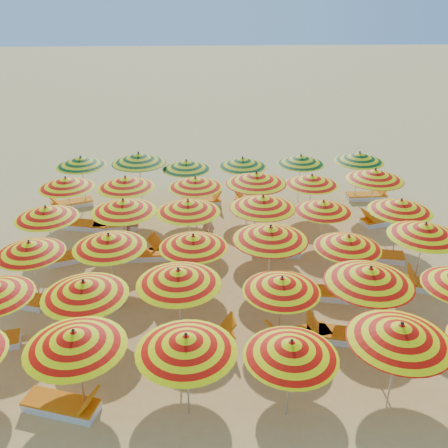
{
  "coord_description": "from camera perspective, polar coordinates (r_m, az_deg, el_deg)",
  "views": [
    {
      "loc": [
        -0.58,
        -13.8,
        8.72
      ],
      "look_at": [
        0.0,
        0.5,
        1.6
      ],
      "focal_mm": 40.0,
      "sensor_mm": 36.0,
      "label": 1
    }
  ],
  "objects": [
    {
      "name": "umbrella_10",
      "position": [
        12.91,
        16.34,
        -5.66
      ],
      "size": [
        2.81,
        2.81,
        2.37
      ],
      "color": "silver",
      "rests_on": "ground"
    },
    {
      "name": "umbrella_25",
      "position": [
        18.61,
        -11.17,
        4.69
      ],
      "size": [
        2.34,
        2.34,
        2.25
      ],
      "color": "silver",
      "rests_on": "ground"
    },
    {
      "name": "umbrella_31",
      "position": [
        20.78,
        -9.72,
        7.43
      ],
      "size": [
        2.45,
        2.45,
        2.36
      ],
      "color": "silver",
      "rests_on": "ground"
    },
    {
      "name": "umbrella_18",
      "position": [
        17.05,
        -19.65,
        1.25
      ],
      "size": [
        2.63,
        2.63,
        2.17
      ],
      "color": "silver",
      "rests_on": "ground"
    },
    {
      "name": "lounger_9",
      "position": [
        15.51,
        11.65,
        -7.73
      ],
      "size": [
        1.81,
        0.9,
        0.69
      ],
      "rotation": [
        0.0,
        0.0,
        -0.19
      ],
      "color": "white",
      "rests_on": "ground"
    },
    {
      "name": "umbrella_13",
      "position": [
        14.56,
        -13.0,
        -1.9
      ],
      "size": [
        2.62,
        2.62,
        2.24
      ],
      "color": "silver",
      "rests_on": "ground"
    },
    {
      "name": "lounger_17",
      "position": [
        19.59,
        -12.09,
        -0.12
      ],
      "size": [
        1.76,
        0.68,
        0.69
      ],
      "rotation": [
        0.0,
        0.0,
        0.06
      ],
      "color": "white",
      "rests_on": "ground"
    },
    {
      "name": "umbrella_24",
      "position": [
        19.33,
        -17.6,
        4.54
      ],
      "size": [
        2.5,
        2.5,
        2.17
      ],
      "color": "silver",
      "rests_on": "ground"
    },
    {
      "name": "lounger_12",
      "position": [
        17.39,
        -9.21,
        -3.46
      ],
      "size": [
        1.76,
        0.66,
        0.69
      ],
      "rotation": [
        0.0,
        0.0,
        3.19
      ],
      "color": "white",
      "rests_on": "ground"
    },
    {
      "name": "lounger_18",
      "position": [
        20.49,
        17.53,
        0.41
      ],
      "size": [
        1.83,
        1.07,
        0.69
      ],
      "rotation": [
        0.0,
        0.0,
        3.44
      ],
      "color": "white",
      "rests_on": "ground"
    },
    {
      "name": "umbrella_33",
      "position": [
        20.68,
        2.13,
        7.09
      ],
      "size": [
        2.18,
        2.18,
        2.13
      ],
      "color": "silver",
      "rests_on": "ground"
    },
    {
      "name": "umbrella_22",
      "position": [
        17.07,
        11.27,
        2.01
      ],
      "size": [
        2.41,
        2.41,
        2.06
      ],
      "color": "silver",
      "rests_on": "ground"
    },
    {
      "name": "umbrella_1",
      "position": [
        11.0,
        -16.71,
        -12.54
      ],
      "size": [
        2.58,
        2.58,
        2.27
      ],
      "color": "silver",
      "rests_on": "ground"
    },
    {
      "name": "umbrella_7",
      "position": [
        12.58,
        -15.69,
        -7.11
      ],
      "size": [
        2.58,
        2.58,
        2.24
      ],
      "color": "silver",
      "rests_on": "ground"
    },
    {
      "name": "umbrella_27",
      "position": [
        18.37,
        3.71,
        5.26
      ],
      "size": [
        2.87,
        2.87,
        2.38
      ],
      "color": "silver",
      "rests_on": "ground"
    },
    {
      "name": "umbrella_9",
      "position": [
        12.6,
        6.62,
        -6.87
      ],
      "size": [
        2.42,
        2.42,
        2.09
      ],
      "color": "silver",
      "rests_on": "ground"
    },
    {
      "name": "umbrella_14",
      "position": [
        14.41,
        -3.53,
        -1.99
      ],
      "size": [
        2.54,
        2.54,
        2.13
      ],
      "color": "silver",
      "rests_on": "ground"
    },
    {
      "name": "umbrella_32",
      "position": [
        20.5,
        -4.32,
        6.76
      ],
      "size": [
        2.29,
        2.29,
        2.09
      ],
      "color": "silver",
      "rests_on": "ground"
    },
    {
      "name": "lounger_13",
      "position": [
        17.45,
        -5.88,
        -3.12
      ],
      "size": [
        1.83,
        1.09,
        0.69
      ],
      "rotation": [
        0.0,
        0.0,
        2.83
      ],
      "color": "white",
      "rests_on": "ground"
    },
    {
      "name": "umbrella_30",
      "position": [
        21.41,
        -16.04,
        6.9
      ],
      "size": [
        2.5,
        2.5,
        2.19
      ],
      "color": "silver",
      "rests_on": "ground"
    },
    {
      "name": "umbrella_23",
      "position": [
        17.42,
        19.55,
        2.0
      ],
      "size": [
        2.19,
        2.19,
        2.23
      ],
      "color": "silver",
      "rests_on": "ground"
    },
    {
      "name": "lounger_20",
      "position": [
        21.22,
        -2.55,
        2.6
      ],
      "size": [
        1.78,
        0.75,
        0.69
      ],
      "rotation": [
        0.0,
        0.0,
        0.1
      ],
      "color": "white",
      "rests_on": "ground"
    },
    {
      "name": "umbrella_34",
      "position": [
        21.22,
        8.76,
        7.29
      ],
      "size": [
        2.51,
        2.51,
        2.12
      ],
      "color": "silver",
      "rests_on": "ground"
    },
    {
      "name": "lounger_22",
      "position": [
        22.62,
        16.09,
        3.1
      ],
      "size": [
        1.74,
        0.62,
        0.69
      ],
      "rotation": [
        0.0,
        0.0,
        0.02
      ],
      "color": "white",
      "rests_on": "ground"
    },
    {
      "name": "umbrella_3",
      "position": [
        10.65,
        7.7,
        -13.96
      ],
      "size": [
        2.64,
        2.64,
        2.12
      ],
      "color": "silver",
      "rests_on": "ground"
    },
    {
      "name": "umbrella_8",
      "position": [
        12.53,
        -5.21,
        -6.02
      ],
      "size": [
        2.39,
        2.39,
        2.29
      ],
      "color": "silver",
      "rests_on": "ground"
    },
    {
      "name": "lounger_7",
      "position": [
        15.52,
        -14.21,
        -8.0
      ],
      "size": [
        1.83,
        1.1,
        0.69
      ],
      "rotation": [
        0.0,
        0.0,
        -0.32
      ],
      "color": "white",
      "rests_on": "ground"
    },
    {
      "name": "umbrella_19",
      "position": [
        16.57,
        -11.42,
        2.04
      ],
      "size": [
        2.27,
        2.27,
        2.3
      ],
      "color": "silver",
      "rests_on": "ground"
    },
    {
      "name": "ground",
      "position": [
        16.34,
        0.07,
        -5.81
      ],
      "size": [
        120.0,
        120.0,
        0.0
      ],
      "primitive_type": "plane",
      "color": "#E1B664",
      "rests_on": "ground"
    },
    {
      "name": "beachgoer_a",
      "position": [
        18.15,
        -1.79,
        0.08
      ],
      "size": [
        0.51,
        0.35,
        1.33
      ],
      "primitive_type": "imported",
      "rotation": [
        0.0,
        0.0,
        6.21
      ],
      "color": "tan",
      "rests_on": "ground"
    },
    {
      "name": "umbrella_15",
      "position": [
        14.44,
        5.32,
        -1.06
      ],
      "size": [
        2.95,
        2.95,
        2.36
      ],
      "color": "silver",
      "rests_on": "ground"
    },
    {
      "name": "lounger_16",
      "position": [
        19.9,
        -15.52,
        -0.09
      ],
      "size": [
        1.82,
        0.95,
        0.69
      ],
      "rotation": [
        0.0,
        0.0,
        2.92
      ],
      "color": "white",
      "rests_on": "ground"
    },
    {
      "name": "beachgoer_b",
      "position": [
        18.14,
        -10.88,
        -0.54
      ],
      "size": [
        0.78,
        0.73,
        1.27
      ],
      "primitive_type": "imported",
      "rotation": [
        0.0,
        0.0,
        0.54
      ],
      "color": "tan",
      "rests_on": "ground"
    },
    {
      "name": "umbrella_17",
      "position": [
        15.87,
        21.98,
        -0.65
      ],
      "size": [
        2.32,
        2.32,
        2.28
      ],
      "color": "silver",
      "rests_on": "ground"
    },
    {
      "name": "umbrella_12",
      "position": [
        15.19,
        -21.31,
        -2.53
      ],
      "size": [
        2.12,
        2.12,
        2.08
      ],
      "color": "silver",
      "rests_on": "ground"
    },
    {
      "name": "lounger_6",
      "position": [
        16.15,
        -22.45,
        -7.9
      ],
      "size": [
        1.83,
        1.07,
        0.69
      ],
      "rotation": [
        0.0,
        0.0,
        2.84
      ],
      "color": "white",
      "rests_on": "ground"
    },
    {
      "name": "lounger_11",
      "position": [
        17.81,
        -17.12,
        -3.61
      ],
      "size": [
        1.83,
        1.15,
        0.69
      ],
      "rotation": [
        0.0,
        0.0,
        3.5
      ],
      "color": "white",
      "rests_on": "ground"
    },
    {
      "name": "umbrella_2",
      "position": [
        10.52,
        -4.35,
        -13.45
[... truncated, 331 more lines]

